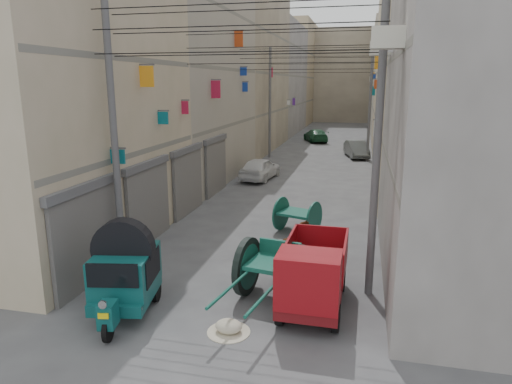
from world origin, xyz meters
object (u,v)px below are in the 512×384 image
(auto_rickshaw, at_px, (125,272))
(feed_sack, at_px, (229,326))
(mini_truck, at_px, (312,280))
(second_cart, at_px, (297,215))
(distant_car_grey, at_px, (356,149))
(tonga_cart, at_px, (272,269))
(distant_car_white, at_px, (260,168))
(distant_car_green, at_px, (316,135))
(horse, at_px, (294,249))

(auto_rickshaw, height_order, feed_sack, auto_rickshaw)
(auto_rickshaw, relative_size, mini_truck, 0.81)
(second_cart, relative_size, distant_car_grey, 0.47)
(tonga_cart, distance_m, feed_sack, 2.07)
(second_cart, bearing_deg, feed_sack, -75.21)
(distant_car_white, xyz_separation_m, distant_car_green, (1.31, 18.42, -0.04))
(auto_rickshaw, bearing_deg, horse, 32.50)
(auto_rickshaw, height_order, horse, auto_rickshaw)
(auto_rickshaw, bearing_deg, distant_car_grey, 68.14)
(feed_sack, distance_m, horse, 3.91)
(auto_rickshaw, relative_size, distant_car_white, 0.70)
(tonga_cart, bearing_deg, feed_sack, -98.38)
(mini_truck, bearing_deg, distant_car_green, 96.46)
(second_cart, distance_m, distant_car_white, 9.87)
(feed_sack, distance_m, distant_car_green, 35.07)
(mini_truck, bearing_deg, distant_car_grey, 89.37)
(second_cart, xyz_separation_m, horse, (0.43, -3.62, 0.02))
(horse, bearing_deg, mini_truck, 115.97)
(horse, xyz_separation_m, distant_car_grey, (1.35, 22.47, -0.08))
(tonga_cart, xyz_separation_m, horse, (0.29, 1.90, -0.11))
(distant_car_white, distance_m, distant_car_grey, 10.98)
(auto_rickshaw, xyz_separation_m, tonga_cart, (3.31, 1.52, -0.25))
(distant_car_grey, bearing_deg, feed_sack, -108.08)
(second_cart, distance_m, horse, 3.65)
(distant_car_green, bearing_deg, tonga_cart, 74.60)
(distant_car_grey, bearing_deg, tonga_cart, -107.00)
(mini_truck, bearing_deg, second_cart, 102.08)
(horse, height_order, distant_car_grey, horse)
(second_cart, bearing_deg, auto_rickshaw, -95.67)
(second_cart, bearing_deg, distant_car_green, 113.06)
(auto_rickshaw, bearing_deg, distant_car_white, 80.17)
(second_cart, distance_m, distant_car_grey, 18.93)
(distant_car_white, bearing_deg, mini_truck, 114.36)
(mini_truck, xyz_separation_m, distant_car_white, (-4.73, 15.30, -0.23))
(distant_car_green, bearing_deg, mini_truck, 76.36)
(distant_car_white, bearing_deg, horse, 114.21)
(tonga_cart, bearing_deg, horse, 91.53)
(auto_rickshaw, relative_size, feed_sack, 4.34)
(mini_truck, xyz_separation_m, distant_car_green, (-3.42, 33.72, -0.27))
(auto_rickshaw, distance_m, feed_sack, 2.85)
(distant_car_grey, bearing_deg, auto_rickshaw, -113.96)
(second_cart, relative_size, horse, 1.07)
(distant_car_grey, bearing_deg, mini_truck, -104.43)
(auto_rickshaw, distance_m, mini_truck, 4.50)
(distant_car_grey, bearing_deg, horse, -106.59)
(second_cart, bearing_deg, distant_car_grey, 103.10)
(feed_sack, bearing_deg, horse, 76.31)
(auto_rickshaw, xyz_separation_m, mini_truck, (4.39, 0.96, -0.19))
(mini_truck, distance_m, feed_sack, 2.27)
(feed_sack, height_order, distant_car_white, distant_car_white)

